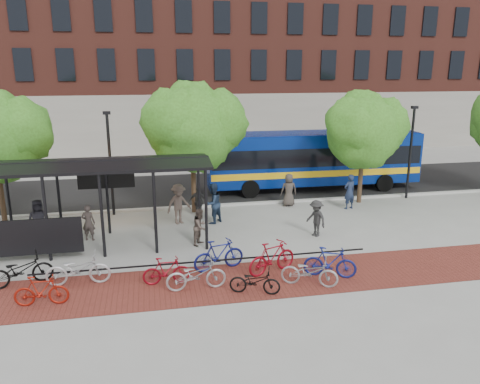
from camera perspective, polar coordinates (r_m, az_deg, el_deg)
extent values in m
plane|color=#9E9E99|center=(21.40, 3.34, -4.55)|extent=(160.00, 160.00, 0.00)
cube|color=black|center=(28.88, -0.58, 0.68)|extent=(160.00, 8.00, 0.01)
cube|color=#B7B7B2|center=(25.08, 1.08, -1.42)|extent=(160.00, 0.25, 0.12)
cube|color=maroon|center=(16.48, 0.85, -10.74)|extent=(24.00, 3.00, 0.01)
cube|color=black|center=(17.09, -4.11, -9.80)|extent=(12.00, 0.05, 0.95)
cube|color=brown|center=(48.03, 7.64, 18.30)|extent=(55.00, 14.00, 20.00)
cylinder|color=black|center=(21.91, -26.33, -1.14)|extent=(0.12, 0.12, 3.30)
cylinder|color=black|center=(18.91, -22.52, -3.11)|extent=(0.12, 0.12, 3.30)
cylinder|color=black|center=(21.46, -21.18, -0.90)|extent=(0.12, 0.12, 3.30)
cylinder|color=black|center=(18.60, -16.48, -2.85)|extent=(0.12, 0.12, 3.30)
cylinder|color=black|center=(21.18, -15.86, -0.64)|extent=(0.12, 0.12, 3.30)
cylinder|color=black|center=(18.50, -10.31, -2.56)|extent=(0.12, 0.12, 3.30)
cylinder|color=black|center=(21.10, -10.45, -0.38)|extent=(0.12, 0.12, 3.30)
cylinder|color=black|center=(18.62, -4.15, -2.24)|extent=(0.12, 0.12, 3.30)
cylinder|color=black|center=(21.20, -5.04, -0.10)|extent=(0.12, 0.12, 3.30)
cube|color=black|center=(19.30, -25.27, -5.10)|extent=(4.50, 0.08, 1.40)
cube|color=black|center=(18.91, -19.73, 2.81)|extent=(10.60, 1.65, 0.29)
cube|color=black|center=(20.27, -19.18, 3.63)|extent=(10.60, 1.65, 0.29)
cube|color=black|center=(21.03, -18.84, 2.94)|extent=(9.00, 0.10, 0.40)
cube|color=black|center=(21.10, -15.99, 1.39)|extent=(2.40, 0.12, 0.70)
cube|color=#FF7200|center=(21.17, -15.97, 1.44)|extent=(2.20, 0.02, 0.55)
cylinder|color=#382619|center=(24.57, -27.03, -0.72)|extent=(0.24, 0.24, 2.38)
sphere|color=#37691C|center=(23.93, -25.47, 6.66)|extent=(3.20, 3.20, 3.20)
cylinder|color=#382619|center=(23.66, -5.66, 0.51)|extent=(0.24, 0.24, 2.52)
sphere|color=#37691C|center=(23.10, -5.85, 7.58)|extent=(4.20, 4.20, 4.20)
sphere|color=#37691C|center=(23.38, -3.33, 8.47)|extent=(3.36, 3.36, 3.36)
sphere|color=#37691C|center=(22.69, -7.94, 8.40)|extent=(3.15, 3.15, 3.15)
sphere|color=#37691C|center=(23.41, -5.75, 9.66)|extent=(2.94, 2.94, 2.94)
cylinder|color=#382619|center=(26.07, 14.43, 1.19)|extent=(0.24, 0.24, 2.27)
sphere|color=#37691C|center=(25.59, 14.82, 6.97)|extent=(3.80, 3.80, 3.80)
sphere|color=#37691C|center=(26.15, 16.57, 7.68)|extent=(3.04, 3.04, 3.04)
sphere|color=#37691C|center=(24.94, 13.59, 7.78)|extent=(2.85, 2.85, 2.85)
sphere|color=#37691C|center=(25.89, 14.76, 8.85)|extent=(2.66, 2.66, 2.66)
cylinder|color=black|center=(23.66, -15.51, 3.11)|extent=(0.14, 0.14, 5.00)
cube|color=black|center=(23.29, -15.96, 9.26)|extent=(0.35, 0.20, 0.15)
cylinder|color=black|center=(27.47, 20.04, 4.35)|extent=(0.14, 0.14, 5.00)
cube|color=black|center=(27.15, 20.52, 9.64)|extent=(0.35, 0.20, 0.15)
cube|color=navy|center=(28.32, 8.81, 4.19)|extent=(12.69, 2.94, 2.90)
cube|color=black|center=(28.27, 8.83, 4.66)|extent=(12.43, 2.98, 1.05)
cube|color=yellow|center=(28.46, 8.75, 2.79)|extent=(12.56, 2.99, 0.37)
cube|color=navy|center=(28.09, 8.92, 6.99)|extent=(12.43, 2.66, 0.19)
cylinder|color=black|center=(26.29, 1.27, 0.36)|extent=(1.02, 0.31, 1.01)
cylinder|color=black|center=(28.90, 0.20, 1.72)|extent=(1.02, 0.31, 1.01)
cylinder|color=black|center=(28.96, 17.17, 1.06)|extent=(1.02, 0.31, 1.01)
cylinder|color=black|center=(31.35, 14.92, 2.26)|extent=(1.02, 0.31, 1.01)
imported|color=black|center=(17.57, -25.19, -8.63)|extent=(2.18, 1.28, 1.08)
imported|color=maroon|center=(15.94, -23.08, -11.01)|extent=(1.66, 0.52, 0.99)
imported|color=#B4B4B7|center=(16.90, -19.15, -8.87)|extent=(2.13, 0.76, 1.12)
imported|color=maroon|center=(16.23, -8.94, -9.47)|extent=(1.62, 0.46, 0.97)
imported|color=#9C9C9F|center=(15.73, -5.37, -10.01)|extent=(2.02, 0.76, 1.05)
imported|color=navy|center=(17.08, -2.60, -7.65)|extent=(2.01, 1.00, 1.16)
imported|color=black|center=(15.44, 1.82, -10.81)|extent=(1.76, 1.09, 0.87)
imported|color=maroon|center=(16.84, 3.93, -7.95)|extent=(2.05, 1.27, 1.20)
imported|color=gray|center=(16.09, 8.47, -9.59)|extent=(2.03, 1.41, 1.01)
imported|color=navy|center=(16.81, 10.92, -8.42)|extent=(1.90, 1.20, 1.11)
imported|color=black|center=(21.37, -23.33, -3.25)|extent=(1.01, 0.79, 1.83)
imported|color=#3E3531|center=(20.82, -17.99, -3.58)|extent=(0.65, 0.50, 1.57)
imported|color=#1C2B41|center=(21.96, -3.33, -1.39)|extent=(1.19, 1.16, 1.93)
imported|color=brown|center=(22.04, -7.48, -1.45)|extent=(1.43, 1.19, 1.92)
imported|color=#2B2B2B|center=(22.86, -5.12, -1.22)|extent=(1.00, 0.68, 1.58)
imported|color=#3F3833|center=(24.80, 5.97, 0.25)|extent=(0.88, 0.60, 1.74)
imported|color=#1C2843|center=(24.80, 13.20, 0.04)|extent=(0.76, 0.61, 1.83)
imported|color=#50433B|center=(19.43, -4.86, -4.24)|extent=(0.90, 0.95, 1.54)
imported|color=#282828|center=(20.56, 9.25, -3.17)|extent=(0.98, 1.20, 1.62)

